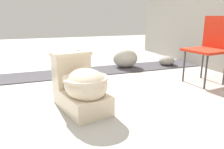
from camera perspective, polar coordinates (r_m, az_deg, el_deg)
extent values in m
plane|color=#A8A59E|center=(2.01, -10.58, -9.75)|extent=(14.00, 14.00, 0.00)
cube|color=#423F44|center=(3.37, -6.34, 0.75)|extent=(0.56, 8.00, 0.01)
cube|color=beige|center=(2.04, -7.96, -6.60)|extent=(0.66, 0.46, 0.17)
ellipsoid|color=beige|center=(1.90, -6.87, -2.62)|extent=(0.51, 0.45, 0.28)
cylinder|color=beige|center=(1.88, -6.92, -1.00)|extent=(0.46, 0.46, 0.03)
cube|color=beige|center=(2.16, -10.55, 1.01)|extent=(0.25, 0.37, 0.30)
cube|color=beige|center=(2.12, -10.77, 5.41)|extent=(0.28, 0.40, 0.04)
cylinder|color=silver|center=(2.15, -8.82, 6.27)|extent=(0.02, 0.02, 0.01)
cube|color=red|center=(2.96, 23.32, 5.79)|extent=(0.49, 0.49, 0.03)
cube|color=red|center=(3.09, 26.15, 9.88)|extent=(0.44, 0.09, 0.40)
cylinder|color=#38383D|center=(2.76, 23.32, 0.59)|extent=(0.02, 0.02, 0.40)
cylinder|color=#38383D|center=(2.98, 18.30, 2.06)|extent=(0.02, 0.02, 0.40)
cylinder|color=#38383D|center=(3.23, 22.53, 2.63)|extent=(0.02, 0.02, 0.40)
ellipsoid|color=gray|center=(3.91, 14.04, 3.53)|extent=(0.36, 0.35, 0.16)
ellipsoid|color=#ADA899|center=(3.62, 3.48, 4.22)|extent=(0.41, 0.48, 0.31)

